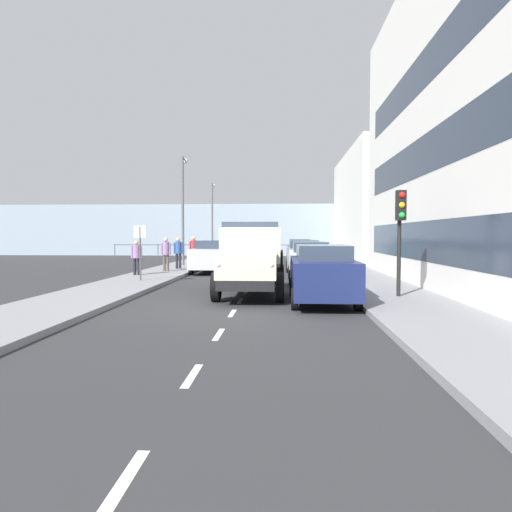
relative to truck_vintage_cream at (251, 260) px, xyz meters
name	(u,v)px	position (x,y,z in m)	size (l,w,h in m)	color
ground_plane	(255,278)	(0.25, -6.51, -1.18)	(80.00, 80.00, 0.00)	#2D2D30
sidewalk_left	(358,277)	(-4.55, -6.51, -1.10)	(2.79, 39.70, 0.15)	gray
sidewalk_right	(155,275)	(5.05, -6.51, -1.10)	(2.79, 39.70, 0.15)	gray
road_centreline_markings	(254,280)	(0.25, -5.45, -1.17)	(0.12, 34.62, 0.01)	silver
building_far_block	(398,207)	(-10.06, -21.37, 3.00)	(8.23, 15.53, 8.37)	silver
sea_horizon	(269,230)	(0.25, -29.36, 1.32)	(80.00, 0.80, 5.00)	#8C9EAD
seawall_railing	(268,247)	(0.25, -25.76, -0.26)	(28.08, 0.08, 1.20)	#4C5156
truck_vintage_cream	(251,260)	(0.00, 0.00, 0.00)	(2.17, 5.64, 2.43)	black
car_navy_kerbside_near	(322,273)	(-2.20, 1.34, -0.28)	(1.86, 4.49, 1.72)	navy
car_white_kerbside_1	(310,261)	(-2.20, -4.87, -0.28)	(1.82, 4.32, 1.72)	white
car_grey_kerbside_2	(303,255)	(-2.20, -10.76, -0.28)	(1.93, 4.41, 1.72)	slate
car_teal_kerbside_3	(299,251)	(-2.20, -16.92, -0.28)	(1.76, 4.25, 1.72)	#1E6670
car_silver_oppositeside_0	(212,256)	(2.70, -9.20, -0.28)	(1.89, 4.54, 1.72)	#B7BABF
pedestrian_couple_b	(136,255)	(5.76, -5.94, -0.09)	(0.53, 0.34, 1.61)	black
pedestrian_couple_a	(166,251)	(4.94, -8.13, 0.00)	(0.53, 0.34, 1.74)	#4C473D
pedestrian_by_lamp	(178,250)	(4.73, -10.01, -0.01)	(0.53, 0.34, 1.72)	black
pedestrian_in_dark_coat	(194,248)	(4.39, -12.60, 0.02)	(0.53, 0.34, 1.77)	#383342
traffic_light_near	(400,220)	(-4.57, 0.93, 1.29)	(0.28, 0.41, 3.20)	black
lamp_post_promenade	(183,201)	(5.13, -13.15, 2.95)	(0.32, 1.14, 6.70)	#59595B
lamp_post_far	(212,213)	(4.91, -23.55, 2.70)	(0.32, 1.14, 6.23)	#59595B
street_sign	(140,243)	(4.79, -3.43, 0.50)	(0.50, 0.07, 2.25)	#4C4C4C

